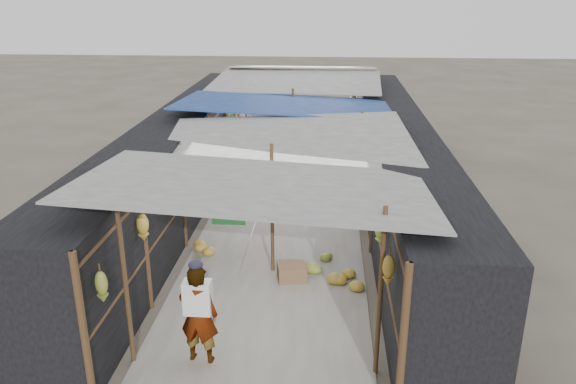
% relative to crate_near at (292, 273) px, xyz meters
% --- Properties ---
extents(ground, '(80.00, 80.00, 0.00)m').
position_rel_crate_near_xyz_m(ground, '(-0.41, -2.64, -0.16)').
color(ground, '#6B6356').
rests_on(ground, ground).
extents(aisle_slab, '(3.60, 16.00, 0.02)m').
position_rel_crate_near_xyz_m(aisle_slab, '(-0.41, 3.86, -0.15)').
color(aisle_slab, '#9E998E').
rests_on(aisle_slab, ground).
extents(stall_left, '(1.40, 15.00, 2.30)m').
position_rel_crate_near_xyz_m(stall_left, '(-3.11, 3.86, 0.99)').
color(stall_left, black).
rests_on(stall_left, ground).
extents(stall_right, '(1.40, 15.00, 2.30)m').
position_rel_crate_near_xyz_m(stall_right, '(2.29, 3.86, 0.99)').
color(stall_right, black).
rests_on(stall_right, ground).
extents(crate_near, '(0.61, 0.52, 0.32)m').
position_rel_crate_near_xyz_m(crate_near, '(0.00, 0.00, 0.00)').
color(crate_near, '#956A4C').
rests_on(crate_near, ground).
extents(crate_mid, '(0.58, 0.52, 0.29)m').
position_rel_crate_near_xyz_m(crate_mid, '(0.59, 3.82, -0.02)').
color(crate_mid, '#956A4C').
rests_on(crate_mid, ground).
extents(crate_back, '(0.51, 0.43, 0.31)m').
position_rel_crate_near_xyz_m(crate_back, '(-1.15, 5.30, -0.01)').
color(crate_back, '#956A4C').
rests_on(crate_back, ground).
extents(black_basin, '(0.64, 0.64, 0.19)m').
position_rel_crate_near_xyz_m(black_basin, '(1.29, 4.20, -0.06)').
color(black_basin, black).
rests_on(black_basin, ground).
extents(vendor_elderly, '(0.62, 0.45, 1.59)m').
position_rel_crate_near_xyz_m(vendor_elderly, '(-1.20, -2.54, 0.64)').
color(vendor_elderly, white).
rests_on(vendor_elderly, ground).
extents(shopper_blue, '(0.95, 0.79, 1.79)m').
position_rel_crate_near_xyz_m(shopper_blue, '(-1.00, 7.35, 0.74)').
color(shopper_blue, '#2259AA').
rests_on(shopper_blue, ground).
extents(vendor_seated, '(0.45, 0.65, 0.92)m').
position_rel_crate_near_xyz_m(vendor_seated, '(1.29, 2.88, 0.30)').
color(vendor_seated, '#534E48').
rests_on(vendor_seated, ground).
extents(market_canopy, '(5.62, 15.20, 2.77)m').
position_rel_crate_near_xyz_m(market_canopy, '(-0.38, 4.20, 2.24)').
color(market_canopy, brown).
rests_on(market_canopy, ground).
extents(hanging_bananas, '(3.96, 13.75, 0.68)m').
position_rel_crate_near_xyz_m(hanging_bananas, '(-0.28, 3.56, 1.55)').
color(hanging_bananas, olive).
rests_on(hanging_bananas, ground).
extents(floor_bananas, '(3.62, 8.27, 0.36)m').
position_rel_crate_near_xyz_m(floor_bananas, '(-0.04, 3.29, -0.01)').
color(floor_bananas, '#B28C2D').
rests_on(floor_bananas, ground).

